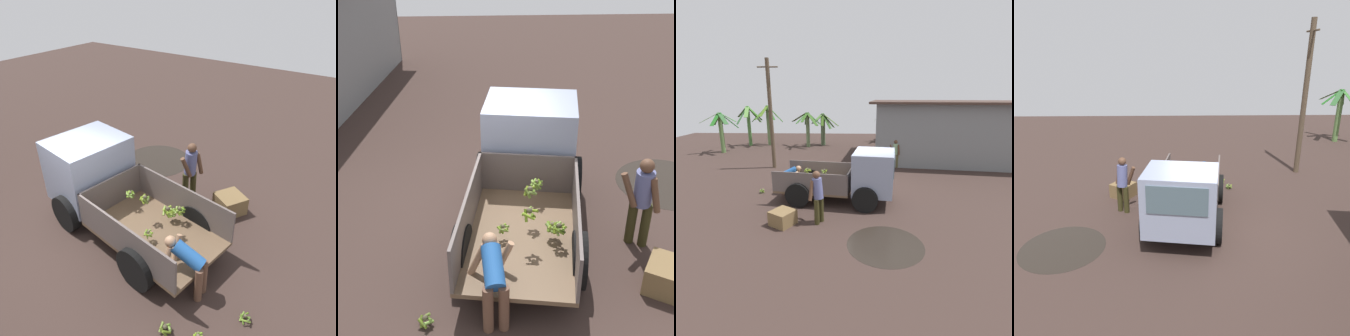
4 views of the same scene
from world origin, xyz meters
TOP-DOWN VIEW (x-y plane):
  - ground at (0.00, 0.00)m, footprint 36.00×36.00m
  - mud_patch_0 at (0.48, -3.94)m, footprint 2.15×2.15m
  - cargo_truck at (-0.12, -0.85)m, footprint 4.66×2.59m
  - person_foreground_visitor at (-1.56, -2.65)m, footprint 0.53×0.71m
  - person_worker_loading at (-3.09, -0.08)m, footprint 0.87×0.73m
  - banana_bunch_on_ground_0 at (-4.31, -0.07)m, footprint 0.23×0.23m
  - banana_bunch_on_ground_1 at (-3.24, 0.92)m, footprint 0.24×0.25m
  - wooden_crate_0 at (-2.68, -2.84)m, footprint 0.92×0.92m

SIDE VIEW (x-z plane):
  - ground at x=0.00m, z-range 0.00..0.00m
  - mud_patch_0 at x=0.48m, z-range 0.00..0.01m
  - banana_bunch_on_ground_0 at x=-4.31m, z-range 0.01..0.19m
  - banana_bunch_on_ground_1 at x=-3.24m, z-range 0.01..0.20m
  - wooden_crate_0 at x=-2.68m, z-range 0.00..0.48m
  - person_worker_loading at x=-3.09m, z-range 0.14..1.35m
  - person_foreground_visitor at x=-1.56m, z-range 0.10..1.85m
  - cargo_truck at x=-0.12m, z-range 0.05..2.08m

